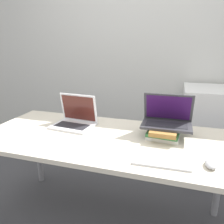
{
  "coord_description": "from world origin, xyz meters",
  "views": [
    {
      "loc": [
        0.45,
        -0.92,
        1.32
      ],
      "look_at": [
        0.04,
        0.39,
        0.91
      ],
      "focal_mm": 35.0,
      "sensor_mm": 36.0,
      "label": 1
    }
  ],
  "objects_px": {
    "laptop_left": "(75,120)",
    "mini_fridge": "(206,133)",
    "book_stack": "(164,132)",
    "laptop_on_books": "(167,119)",
    "wireless_keyboard": "(161,162)",
    "mouse": "(211,164)"
  },
  "relations": [
    {
      "from": "laptop_left",
      "to": "mini_fridge",
      "type": "distance_m",
      "value": 1.37
    },
    {
      "from": "book_stack",
      "to": "laptop_on_books",
      "type": "xyz_separation_m",
      "value": [
        0.01,
        0.03,
        0.08
      ]
    },
    {
      "from": "laptop_left",
      "to": "book_stack",
      "type": "relative_size",
      "value": 1.18
    },
    {
      "from": "book_stack",
      "to": "wireless_keyboard",
      "type": "distance_m",
      "value": 0.36
    },
    {
      "from": "wireless_keyboard",
      "to": "mouse",
      "type": "xyz_separation_m",
      "value": [
        0.25,
        0.04,
        0.01
      ]
    },
    {
      "from": "mini_fridge",
      "to": "laptop_on_books",
      "type": "bearing_deg",
      "value": -114.31
    },
    {
      "from": "mini_fridge",
      "to": "wireless_keyboard",
      "type": "bearing_deg",
      "value": -106.82
    },
    {
      "from": "laptop_left",
      "to": "mini_fridge",
      "type": "relative_size",
      "value": 0.35
    },
    {
      "from": "mouse",
      "to": "mini_fridge",
      "type": "xyz_separation_m",
      "value": [
        0.12,
        1.16,
        -0.28
      ]
    },
    {
      "from": "book_stack",
      "to": "laptop_on_books",
      "type": "distance_m",
      "value": 0.09
    },
    {
      "from": "laptop_on_books",
      "to": "mini_fridge",
      "type": "relative_size",
      "value": 0.35
    },
    {
      "from": "laptop_on_books",
      "to": "mini_fridge",
      "type": "xyz_separation_m",
      "value": [
        0.36,
        0.81,
        -0.38
      ]
    },
    {
      "from": "wireless_keyboard",
      "to": "mini_fridge",
      "type": "distance_m",
      "value": 1.28
    },
    {
      "from": "mouse",
      "to": "mini_fridge",
      "type": "relative_size",
      "value": 0.11
    },
    {
      "from": "laptop_on_books",
      "to": "book_stack",
      "type": "bearing_deg",
      "value": -110.65
    },
    {
      "from": "laptop_left",
      "to": "wireless_keyboard",
      "type": "bearing_deg",
      "value": -28.7
    },
    {
      "from": "book_stack",
      "to": "mouse",
      "type": "distance_m",
      "value": 0.41
    },
    {
      "from": "wireless_keyboard",
      "to": "mouse",
      "type": "relative_size",
      "value": 3.01
    },
    {
      "from": "book_stack",
      "to": "mini_fridge",
      "type": "xyz_separation_m",
      "value": [
        0.38,
        0.84,
        -0.3
      ]
    },
    {
      "from": "mouse",
      "to": "mini_fridge",
      "type": "bearing_deg",
      "value": 84.3
    },
    {
      "from": "wireless_keyboard",
      "to": "mini_fridge",
      "type": "relative_size",
      "value": 0.33
    },
    {
      "from": "laptop_on_books",
      "to": "mouse",
      "type": "bearing_deg",
      "value": -54.56
    }
  ]
}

